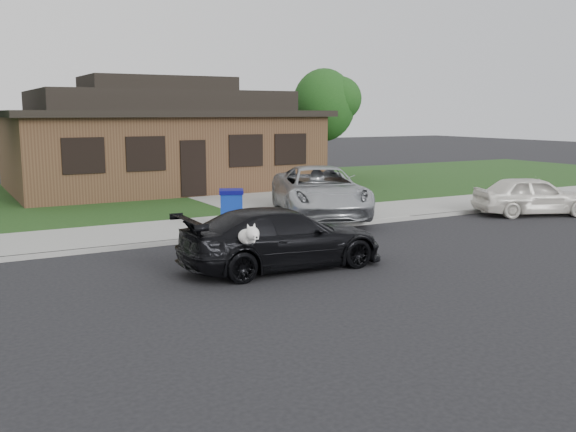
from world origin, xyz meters
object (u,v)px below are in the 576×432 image
sedan (282,238)px  minivan (320,191)px  white_compact (533,196)px  recycling_bin (231,209)px

sedan → minivan: size_ratio=0.84×
white_compact → recycling_bin: white_compact is taller
sedan → recycling_bin: size_ratio=4.17×
minivan → recycling_bin: 3.46m
sedan → white_compact: size_ratio=1.21×
sedan → recycling_bin: bearing=-8.4°
minivan → recycling_bin: (-3.36, -0.79, -0.22)m
minivan → recycling_bin: minivan is taller
white_compact → recycling_bin: 10.01m
sedan → minivan: minivan is taller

